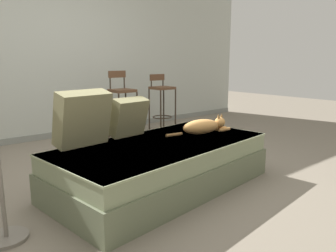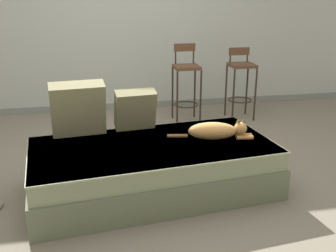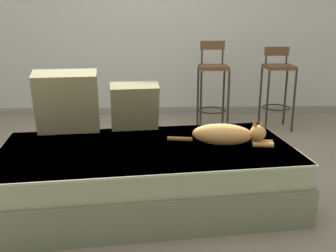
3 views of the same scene
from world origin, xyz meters
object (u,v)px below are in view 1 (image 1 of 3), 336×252
object	(u,v)px
throw_pillow_corner	(83,118)
bar_stool_near_window	(122,101)
couch	(162,164)
bar_stool_by_doorway	(162,98)
cat	(203,126)
throw_pillow_middle	(129,117)

from	to	relation	value
throw_pillow_corner	bar_stool_near_window	xyz separation A→B (m)	(1.33, 1.52, -0.10)
couch	bar_stool_by_doorway	world-z (taller)	bar_stool_by_doorway
throw_pillow_corner	cat	size ratio (longest dim) A/B	0.67
throw_pillow_corner	bar_stool_by_doorway	xyz separation A→B (m)	(2.08, 1.52, -0.10)
cat	bar_stool_near_window	xyz separation A→B (m)	(0.17, 1.83, 0.07)
couch	throw_pillow_corner	size ratio (longest dim) A/B	4.34
throw_pillow_middle	bar_stool_near_window	distance (m)	1.67
couch	throw_pillow_middle	bearing A→B (deg)	103.79
couch	cat	xyz separation A→B (m)	(0.56, 0.03, 0.28)
couch	throw_pillow_corner	bearing A→B (deg)	150.45
throw_pillow_corner	cat	xyz separation A→B (m)	(1.16, -0.32, -0.17)
couch	bar_stool_by_doorway	size ratio (longest dim) A/B	2.28
cat	throw_pillow_middle	bearing A→B (deg)	150.21
throw_pillow_corner	bar_stool_near_window	bearing A→B (deg)	48.78
bar_stool_near_window	cat	bearing A→B (deg)	-95.20
couch	throw_pillow_middle	size ratio (longest dim) A/B	5.49
throw_pillow_middle	cat	distance (m)	0.77
cat	couch	bearing A→B (deg)	-177.34
couch	bar_stool_near_window	size ratio (longest dim) A/B	2.12
cat	bar_stool_by_doorway	distance (m)	2.05
cat	bar_stool_by_doorway	xyz separation A→B (m)	(0.91, 1.83, 0.07)
throw_pillow_middle	cat	xyz separation A→B (m)	(0.66, -0.38, -0.12)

